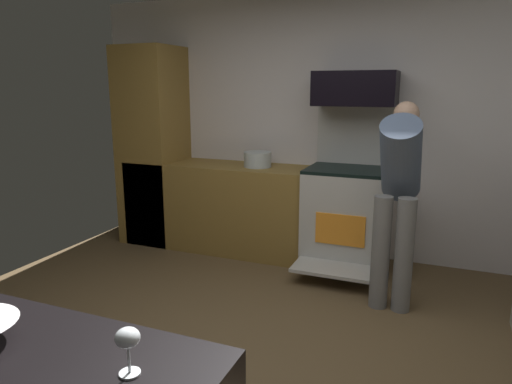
% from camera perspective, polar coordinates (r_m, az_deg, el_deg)
% --- Properties ---
extents(ground_plane, '(5.20, 4.80, 0.02)m').
position_cam_1_polar(ground_plane, '(3.00, -2.35, -21.43)').
color(ground_plane, brown).
extents(wall_back, '(5.20, 0.12, 2.60)m').
position_cam_1_polar(wall_back, '(4.72, 9.49, 8.04)').
color(wall_back, silver).
rests_on(wall_back, ground).
extents(lower_cabinet_run, '(2.40, 0.60, 0.90)m').
position_cam_1_polar(lower_cabinet_run, '(4.81, -2.37, -1.99)').
color(lower_cabinet_run, olive).
rests_on(lower_cabinet_run, ground).
extents(cabinet_column, '(0.60, 0.60, 2.10)m').
position_cam_1_polar(cabinet_column, '(5.19, -12.57, 5.55)').
color(cabinet_column, olive).
rests_on(cabinet_column, ground).
extents(oven_range, '(0.76, 0.98, 1.51)m').
position_cam_1_polar(oven_range, '(4.44, 11.27, -2.69)').
color(oven_range, beige).
rests_on(oven_range, ground).
extents(microwave, '(0.74, 0.38, 0.31)m').
position_cam_1_polar(microwave, '(4.38, 12.18, 12.38)').
color(microwave, black).
rests_on(microwave, oven_range).
extents(person_cook, '(0.31, 0.64, 1.57)m').
position_cam_1_polar(person_cook, '(3.68, 17.17, 0.51)').
color(person_cook, slate).
rests_on(person_cook, ground).
extents(wine_glass_far, '(0.07, 0.07, 0.14)m').
position_cam_1_polar(wine_glass_far, '(1.36, -15.58, -17.28)').
color(wine_glass_far, silver).
rests_on(wine_glass_far, counter_island).
extents(stock_pot, '(0.27, 0.27, 0.15)m').
position_cam_1_polar(stock_pot, '(4.62, 0.20, 4.05)').
color(stock_pot, silver).
rests_on(stock_pot, lower_cabinet_run).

